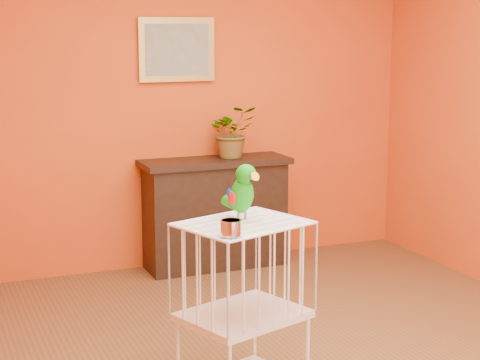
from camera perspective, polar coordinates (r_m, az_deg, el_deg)
name	(u,v)px	position (r m, az deg, el deg)	size (l,w,h in m)	color
room_shell	(304,90)	(4.36, 4.60, 6.38)	(4.50, 4.50, 4.50)	#D64D14
console_cabinet	(215,213)	(6.48, -1.77, -2.37)	(1.20, 0.43, 0.89)	black
potted_plant	(232,138)	(6.42, -0.54, 3.02)	(0.38, 0.42, 0.33)	#26722D
framed_picture	(177,50)	(6.40, -4.52, 9.23)	(0.62, 0.04, 0.50)	gold
birdcage	(243,306)	(4.23, 0.22, -8.98)	(0.72, 0.64, 0.93)	white
feed_cup	(231,228)	(3.82, -0.64, -3.41)	(0.11, 0.11, 0.07)	silver
parrot	(242,191)	(4.12, 0.15, -0.80)	(0.16, 0.27, 0.30)	#59544C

